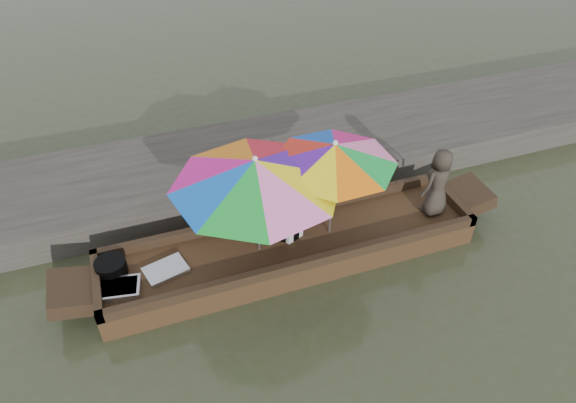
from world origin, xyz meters
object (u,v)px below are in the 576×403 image
object	(u,v)px
tray_scallop	(166,270)
umbrella_stern	(332,189)
tray_crayfish	(118,289)
supply_bag	(291,229)
umbrella_bow	(257,206)
cooking_pot	(111,268)
charcoal_grill	(287,229)
vendor	(438,182)
boat_hull	(290,250)

from	to	relation	value
tray_scallop	umbrella_stern	xyz separation A→B (m)	(2.36, -0.00, 0.74)
tray_crayfish	umbrella_stern	distance (m)	3.07
supply_bag	umbrella_bow	distance (m)	0.82
cooking_pot	charcoal_grill	world-z (taller)	cooking_pot
umbrella_bow	umbrella_stern	distance (m)	1.06
charcoal_grill	umbrella_bow	bearing A→B (deg)	-160.49
charcoal_grill	umbrella_stern	size ratio (longest dim) A/B	0.23
supply_bag	umbrella_bow	size ratio (longest dim) A/B	0.13
tray_crayfish	umbrella_stern	size ratio (longest dim) A/B	0.33
tray_scallop	supply_bag	distance (m)	1.81
cooking_pot	umbrella_bow	size ratio (longest dim) A/B	0.18
cooking_pot	charcoal_grill	xyz separation A→B (m)	(2.45, -0.04, -0.02)
cooking_pot	vendor	world-z (taller)	vendor
boat_hull	supply_bag	xyz separation A→B (m)	(0.04, 0.10, 0.30)
tray_scallop	charcoal_grill	size ratio (longest dim) A/B	1.40
tray_crayfish	charcoal_grill	world-z (taller)	charcoal_grill
tray_scallop	vendor	xyz separation A→B (m)	(4.01, -0.09, 0.52)
tray_crayfish	vendor	distance (m)	4.66
boat_hull	cooking_pot	size ratio (longest dim) A/B	13.12
vendor	charcoal_grill	bearing A→B (deg)	-23.44
boat_hull	cooking_pot	bearing A→B (deg)	175.14
cooking_pot	umbrella_stern	world-z (taller)	umbrella_stern
tray_scallop	charcoal_grill	bearing A→B (deg)	5.33
supply_bag	umbrella_stern	world-z (taller)	umbrella_stern
cooking_pot	charcoal_grill	distance (m)	2.45
tray_scallop	charcoal_grill	xyz separation A→B (m)	(1.78, 0.17, 0.06)
tray_crayfish	umbrella_bow	world-z (taller)	umbrella_bow
tray_scallop	supply_bag	bearing A→B (deg)	3.00
tray_crayfish	vendor	world-z (taller)	vendor
supply_bag	vendor	bearing A→B (deg)	-4.83
vendor	cooking_pot	bearing A→B (deg)	-20.47
tray_crayfish	umbrella_bow	bearing A→B (deg)	4.16
tray_scallop	umbrella_bow	xyz separation A→B (m)	(1.30, -0.00, 0.74)
umbrella_stern	tray_crayfish	bearing A→B (deg)	-177.32
umbrella_bow	umbrella_stern	size ratio (longest dim) A/B	1.34
umbrella_bow	umbrella_stern	xyz separation A→B (m)	(1.06, 0.00, 0.00)
boat_hull	tray_scallop	distance (m)	1.77
cooking_pot	tray_scallop	bearing A→B (deg)	-16.91
tray_crayfish	tray_scallop	distance (m)	0.64
boat_hull	vendor	xyz separation A→B (m)	(2.25, -0.09, 0.72)
charcoal_grill	umbrella_stern	world-z (taller)	umbrella_stern
cooking_pot	tray_crayfish	size ratio (longest dim) A/B	0.75
cooking_pot	tray_crayfish	bearing A→B (deg)	-81.79
umbrella_bow	umbrella_stern	bearing A→B (deg)	0.00
supply_bag	umbrella_bow	xyz separation A→B (m)	(-0.50, -0.10, 0.65)
umbrella_stern	umbrella_bow	bearing A→B (deg)	180.00
tray_scallop	boat_hull	bearing A→B (deg)	-0.10
tray_crayfish	charcoal_grill	size ratio (longest dim) A/B	1.40
charcoal_grill	umbrella_stern	distance (m)	0.91
charcoal_grill	vendor	size ratio (longest dim) A/B	0.36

